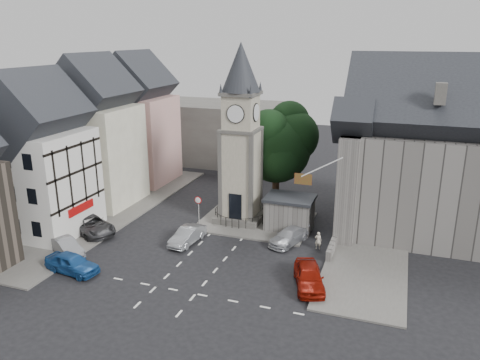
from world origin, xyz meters
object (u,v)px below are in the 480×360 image
at_px(stone_shelter, 290,213).
at_px(car_west_blue, 72,263).
at_px(car_east_red, 309,276).
at_px(clock_tower, 241,136).
at_px(pedestrian, 318,240).

xyz_separation_m(stone_shelter, car_west_blue, (-13.11, -13.24, -0.81)).
bearing_deg(car_east_red, stone_shelter, 92.99).
bearing_deg(car_west_blue, stone_shelter, -37.11).
xyz_separation_m(clock_tower, car_east_red, (8.50, -9.98, -7.33)).
height_order(stone_shelter, pedestrian, stone_shelter).
height_order(clock_tower, pedestrian, clock_tower).
xyz_separation_m(stone_shelter, pedestrian, (3.20, -3.27, -0.80)).
height_order(car_east_red, pedestrian, car_east_red).
bearing_deg(car_east_red, clock_tower, 112.11).
bearing_deg(car_west_blue, car_east_red, -69.80).
xyz_separation_m(car_west_blue, car_east_red, (16.81, 3.75, 0.05)).
bearing_deg(pedestrian, car_east_red, 89.27).
height_order(stone_shelter, car_east_red, stone_shelter).
bearing_deg(pedestrian, clock_tower, -30.53).
xyz_separation_m(clock_tower, pedestrian, (8.00, -3.76, -7.37)).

